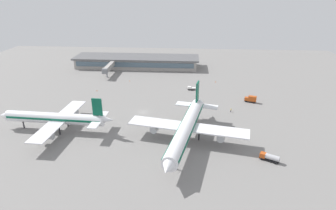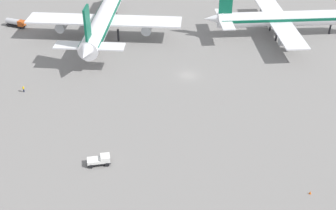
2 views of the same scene
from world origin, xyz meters
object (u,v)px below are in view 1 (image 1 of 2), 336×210
at_px(safety_cone_mid_apron, 97,90).
at_px(safety_cone_far_side, 216,82).
at_px(airplane_at_gate, 56,118).
at_px(ground_crew_worker, 231,110).
at_px(catering_truck, 251,99).
at_px(pushback_tractor, 191,88).
at_px(safety_cone_near_gate, 130,81).
at_px(airplane_taxiing, 187,128).
at_px(fuel_truck, 270,157).

bearing_deg(safety_cone_mid_apron, safety_cone_far_side, -162.98).
relative_size(airplane_at_gate, safety_cone_mid_apron, 80.04).
xyz_separation_m(airplane_at_gate, ground_crew_worker, (-72.21, -23.54, -4.46)).
distance_m(catering_truck, safety_cone_mid_apron, 82.50).
relative_size(pushback_tractor, safety_cone_far_side, 7.50).
xyz_separation_m(pushback_tractor, safety_cone_near_gate, (37.38, -12.67, -0.67)).
height_order(airplane_at_gate, safety_cone_near_gate, airplane_at_gate).
bearing_deg(safety_cone_mid_apron, airplane_at_gate, 87.87).
height_order(airplane_taxiing, safety_cone_mid_apron, airplane_taxiing).
xyz_separation_m(fuel_truck, safety_cone_near_gate, (63.59, -80.83, -1.09)).
height_order(airplane_at_gate, safety_cone_mid_apron, airplane_at_gate).
relative_size(airplane_at_gate, safety_cone_far_side, 80.04).
distance_m(airplane_taxiing, catering_truck, 52.85).
bearing_deg(safety_cone_near_gate, safety_cone_mid_apron, 51.51).
xyz_separation_m(ground_crew_worker, safety_cone_far_side, (3.71, -43.40, -0.55)).
bearing_deg(safety_cone_mid_apron, ground_crew_worker, 161.96).
relative_size(airplane_taxiing, ground_crew_worker, 33.47).
bearing_deg(airplane_taxiing, safety_cone_near_gate, -142.06).
bearing_deg(ground_crew_worker, fuel_truck, 105.69).
height_order(ground_crew_worker, safety_cone_near_gate, ground_crew_worker).
bearing_deg(safety_cone_near_gate, safety_cone_far_side, -177.80).
bearing_deg(safety_cone_mid_apron, catering_truck, 172.83).
bearing_deg(fuel_truck, airplane_taxiing, 8.35).
height_order(airplane_at_gate, ground_crew_worker, airplane_at_gate).
relative_size(airplane_at_gate, pushback_tractor, 10.67).
distance_m(fuel_truck, safety_cone_mid_apron, 100.09).
height_order(pushback_tractor, safety_cone_far_side, pushback_tractor).
bearing_deg(pushback_tractor, ground_crew_worker, 119.51).
height_order(catering_truck, safety_cone_mid_apron, catering_truck).
bearing_deg(airplane_at_gate, safety_cone_far_side, -132.90).
bearing_deg(fuel_truck, ground_crew_worker, -51.00).
relative_size(fuel_truck, safety_cone_mid_apron, 10.76).
xyz_separation_m(airplane_taxiing, ground_crew_worker, (-20.12, -29.56, -5.37)).
bearing_deg(fuel_truck, airplane_at_gate, 16.62).
xyz_separation_m(airplane_taxiing, safety_cone_mid_apron, (50.37, -52.51, -5.92)).
distance_m(airplane_at_gate, fuel_truck, 81.64).
xyz_separation_m(fuel_truck, safety_cone_far_side, (11.47, -82.84, -1.09)).
bearing_deg(airplane_at_gate, ground_crew_worker, -159.19).
relative_size(ground_crew_worker, safety_cone_far_side, 2.78).
relative_size(fuel_truck, pushback_tractor, 1.44).
distance_m(airplane_taxiing, pushback_tractor, 58.54).
height_order(catering_truck, pushback_tractor, catering_truck).
bearing_deg(safety_cone_far_side, ground_crew_worker, 94.88).
relative_size(catering_truck, ground_crew_worker, 3.54).
height_order(airplane_taxiing, pushback_tractor, airplane_taxiing).
distance_m(ground_crew_worker, safety_cone_mid_apron, 74.13).
relative_size(airplane_at_gate, ground_crew_worker, 28.76).
distance_m(fuel_truck, safety_cone_near_gate, 102.85).
distance_m(airplane_at_gate, safety_cone_far_side, 95.92).
xyz_separation_m(pushback_tractor, safety_cone_mid_apron, (52.04, 5.77, -0.67)).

